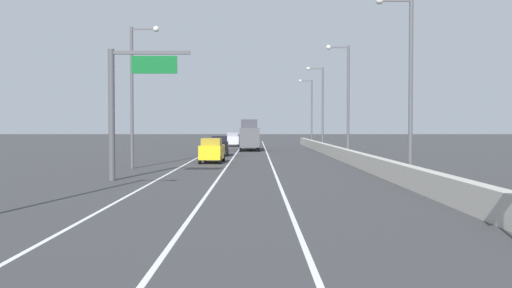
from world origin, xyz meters
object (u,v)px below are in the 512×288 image
object	(u,v)px
overhead_sign_gantry	(123,98)
lamp_post_right_second	(405,76)
lamp_post_right_fifth	(309,108)
car_yellow_2	(211,151)
box_truck	(248,136)
lamp_post_right_third	(344,94)
car_black_1	(218,146)
lamp_post_left_mid	(134,87)
lamp_post_right_fourth	(319,103)
car_silver_0	(231,139)

from	to	relation	value
overhead_sign_gantry	lamp_post_right_second	xyz separation A→B (m)	(16.01, -0.22, 1.23)
overhead_sign_gantry	lamp_post_right_fifth	bearing A→B (deg)	75.37
overhead_sign_gantry	car_yellow_2	size ratio (longest dim) A/B	1.64
box_truck	lamp_post_right_third	bearing A→B (deg)	-68.64
overhead_sign_gantry	car_black_1	size ratio (longest dim) A/B	1.65
lamp_post_right_third	box_truck	distance (m)	24.89
lamp_post_right_second	lamp_post_right_fifth	distance (m)	61.62
lamp_post_right_second	lamp_post_right_third	bearing A→B (deg)	91.22
car_yellow_2	lamp_post_right_second	bearing A→B (deg)	-54.22
lamp_post_right_third	box_truck	size ratio (longest dim) A/B	1.11
car_black_1	car_yellow_2	world-z (taller)	car_yellow_2
lamp_post_right_second	car_black_1	world-z (taller)	lamp_post_right_second
car_black_1	box_truck	world-z (taller)	box_truck
lamp_post_left_mid	lamp_post_right_fourth	bearing A→B (deg)	61.45
car_silver_0	car_black_1	xyz separation A→B (m)	(-0.25, -29.23, -0.03)
lamp_post_right_fifth	car_silver_0	xyz separation A→B (m)	(-12.10, -2.95, -4.91)
lamp_post_right_second	lamp_post_left_mid	xyz separation A→B (m)	(-17.35, 10.11, 0.00)
lamp_post_right_fifth	car_silver_0	world-z (taller)	lamp_post_right_fifth
box_truck	lamp_post_right_fifth	bearing A→B (deg)	62.74
car_black_1	car_silver_0	bearing A→B (deg)	89.52
overhead_sign_gantry	lamp_post_right_fourth	distance (m)	43.72
overhead_sign_gantry	lamp_post_right_third	world-z (taller)	lamp_post_right_third
lamp_post_right_second	car_yellow_2	world-z (taller)	lamp_post_right_second
lamp_post_right_fourth	car_silver_0	size ratio (longest dim) A/B	2.45
lamp_post_right_second	car_yellow_2	xyz separation A→B (m)	(-12.23, 16.97, -4.92)
lamp_post_right_third	car_yellow_2	bearing A→B (deg)	-163.18
lamp_post_left_mid	overhead_sign_gantry	bearing A→B (deg)	-82.31
lamp_post_right_fifth	car_yellow_2	xyz separation A→B (m)	(-12.25, -44.64, -4.92)
overhead_sign_gantry	lamp_post_left_mid	distance (m)	10.05
car_silver_0	box_truck	xyz separation A→B (m)	(2.71, -15.27, 0.75)
car_yellow_2	car_black_1	bearing A→B (deg)	90.44
lamp_post_left_mid	box_truck	bearing A→B (deg)	76.53
lamp_post_left_mid	car_silver_0	size ratio (longest dim) A/B	2.45
lamp_post_right_fifth	box_truck	xyz separation A→B (m)	(-9.39, -18.22, -4.16)
overhead_sign_gantry	lamp_post_right_second	world-z (taller)	lamp_post_right_second
lamp_post_left_mid	car_silver_0	distance (m)	49.09
overhead_sign_gantry	lamp_post_right_fifth	distance (m)	63.47
lamp_post_left_mid	box_truck	distance (m)	34.48
lamp_post_left_mid	lamp_post_right_third	bearing A→B (deg)	31.67
lamp_post_right_third	lamp_post_right_fifth	bearing A→B (deg)	89.37
lamp_post_right_fifth	lamp_post_left_mid	xyz separation A→B (m)	(-17.37, -51.51, 0.00)
car_yellow_2	box_truck	world-z (taller)	box_truck
lamp_post_right_fifth	lamp_post_right_fourth	bearing A→B (deg)	-91.43
car_silver_0	car_yellow_2	bearing A→B (deg)	-90.20
lamp_post_right_fourth	lamp_post_right_fifth	world-z (taller)	same
overhead_sign_gantry	car_yellow_2	distance (m)	17.56
lamp_post_right_fourth	car_silver_0	bearing A→B (deg)	123.38
lamp_post_right_third	lamp_post_left_mid	distance (m)	19.87
lamp_post_right_third	car_yellow_2	distance (m)	13.27
overhead_sign_gantry	lamp_post_right_third	size ratio (longest dim) A/B	0.72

